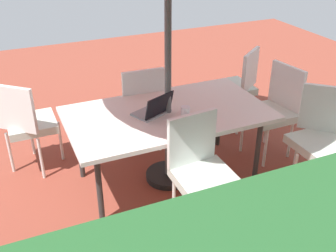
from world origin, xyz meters
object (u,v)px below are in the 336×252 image
object	(u,v)px
chair_southwest	(236,84)
cup	(185,112)
chair_west	(274,107)
chair_southeast	(27,121)
chair_north	(201,169)
laptop	(154,110)
chair_south	(140,103)
chair_northwest	(321,135)
dining_table	(168,117)

from	to	relation	value
chair_southwest	cup	distance (m)	1.40
chair_west	chair_southeast	size ratio (longest dim) A/B	1.00
chair_north	chair_southwest	distance (m)	1.83
chair_west	laptop	xyz separation A→B (m)	(1.35, -0.00, 0.23)
chair_southwest	laptop	distance (m)	1.51
chair_south	chair_north	bearing A→B (deg)	93.74
chair_northwest	chair_north	size ratio (longest dim) A/B	1.00
chair_southwest	laptop	world-z (taller)	chair_southwest
dining_table	chair_north	distance (m)	0.71
chair_northwest	chair_southwest	bearing A→B (deg)	134.97
chair_west	laptop	distance (m)	1.37
chair_northwest	chair_west	xyz separation A→B (m)	(0.04, -0.66, 0.00)
chair_northwest	chair_west	world-z (taller)	same
chair_southwest	chair_southeast	bearing A→B (deg)	-37.49
chair_northwest	cup	distance (m)	1.27
chair_northwest	cup	xyz separation A→B (m)	(1.15, -0.49, 0.24)
chair_southeast	chair_southwest	bearing A→B (deg)	-138.89
cup	laptop	bearing A→B (deg)	-35.59
dining_table	chair_southwest	size ratio (longest dim) A/B	1.89
chair_west	cup	bearing A→B (deg)	-89.88
chair_north	chair_southeast	world-z (taller)	same
chair_southeast	chair_southwest	size ratio (longest dim) A/B	1.00
chair_northwest	chair_southwest	size ratio (longest dim) A/B	1.00
chair_southeast	cup	distance (m)	1.58
cup	chair_northwest	bearing A→B (deg)	156.83
dining_table	cup	world-z (taller)	cup
chair_south	chair_southwest	world-z (taller)	same
chair_northwest	cup	size ratio (longest dim) A/B	9.11
chair_northwest	chair_west	size ratio (longest dim) A/B	1.00
chair_southeast	chair_southwest	distance (m)	2.38
chair_south	dining_table	bearing A→B (deg)	96.48
chair_north	chair_west	distance (m)	1.41
chair_south	cup	xyz separation A→B (m)	(-0.14, 0.81, 0.24)
dining_table	chair_west	bearing A→B (deg)	-180.00
chair_south	chair_west	bearing A→B (deg)	155.29
chair_west	cup	world-z (taller)	chair_west
laptop	chair_southwest	bearing A→B (deg)	-175.90
chair_south	cup	size ratio (longest dim) A/B	9.11
dining_table	chair_west	world-z (taller)	chair_west
dining_table	chair_southwest	distance (m)	1.38
laptop	chair_north	bearing A→B (deg)	76.46
cup	chair_southwest	bearing A→B (deg)	-141.84
laptop	chair_northwest	bearing A→B (deg)	131.10
dining_table	cup	size ratio (longest dim) A/B	17.23
cup	chair_north	bearing A→B (deg)	78.16
chair_west	dining_table	bearing A→B (deg)	-98.34
chair_north	chair_southeast	size ratio (longest dim) A/B	1.00
chair_southwest	chair_north	bearing A→B (deg)	12.01
chair_south	chair_north	distance (m)	1.34
chair_north	laptop	world-z (taller)	chair_north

